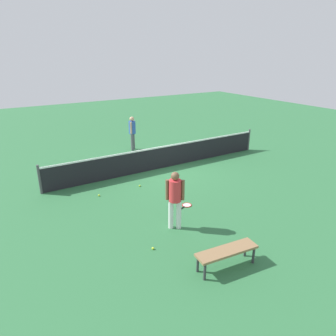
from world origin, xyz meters
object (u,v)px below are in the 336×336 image
tennis_ball_by_net (153,248)px  courtside_bench (227,252)px  tennis_racket_far_player (153,150)px  tennis_ball_midcourt (140,186)px  player_far_side (132,130)px  tennis_ball_near_player (99,195)px  tennis_racket_near_player (186,205)px  player_near_side (175,196)px

tennis_ball_by_net → courtside_bench: size_ratio=0.04×
tennis_racket_far_player → tennis_ball_midcourt: bearing=-124.8°
tennis_ball_by_net → tennis_ball_midcourt: same height
tennis_racket_far_player → tennis_ball_midcourt: tennis_ball_midcourt is taller
player_far_side → courtside_bench: size_ratio=1.11×
tennis_ball_near_player → courtside_bench: (1.23, -5.16, 0.38)m
tennis_ball_near_player → tennis_racket_near_player: bearing=-44.7°
tennis_racket_near_player → tennis_ball_by_net: 2.57m
tennis_ball_near_player → tennis_ball_midcourt: (1.57, -0.00, 0.00)m
tennis_ball_near_player → tennis_ball_by_net: size_ratio=1.00×
player_far_side → tennis_racket_near_player: (-1.17, -6.48, -1.00)m
player_near_side → player_far_side: (2.21, 7.42, 0.00)m
tennis_racket_far_player → player_near_side: bearing=-113.9°
tennis_ball_by_net → courtside_bench: courtside_bench is taller
player_far_side → tennis_ball_near_player: size_ratio=25.76×
tennis_racket_far_player → tennis_ball_by_net: tennis_ball_by_net is taller
player_near_side → tennis_racket_far_player: player_near_side is taller
tennis_racket_near_player → tennis_ball_by_net: size_ratio=9.17×
player_near_side → tennis_ball_by_net: (-1.03, -0.58, -0.98)m
player_far_side → tennis_ball_by_net: (-3.24, -8.00, -0.98)m
tennis_racket_far_player → courtside_bench: 9.32m
tennis_racket_far_player → tennis_ball_midcourt: (-2.57, -3.69, 0.02)m
tennis_racket_far_player → tennis_ball_by_net: size_ratio=8.71×
tennis_racket_near_player → tennis_ball_midcourt: 2.24m
player_far_side → tennis_ball_midcourt: bearing=-112.3°
tennis_racket_near_player → tennis_racket_far_player: same height
player_near_side → tennis_racket_far_player: bearing=66.1°
tennis_racket_near_player → tennis_ball_midcourt: (-0.61, 2.15, 0.02)m
player_near_side → tennis_racket_near_player: player_near_side is taller
tennis_racket_near_player → courtside_bench: 3.18m
tennis_racket_near_player → tennis_racket_far_player: (1.96, 5.85, 0.00)m
tennis_racket_far_player → courtside_bench: courtside_bench is taller
player_near_side → courtside_bench: 2.15m
tennis_racket_far_player → tennis_ball_near_player: 5.55m
player_near_side → tennis_ball_by_net: 1.53m
tennis_racket_near_player → tennis_ball_midcourt: tennis_ball_midcourt is taller
tennis_ball_by_net → player_far_side: bearing=68.0°
player_near_side → tennis_racket_near_player: size_ratio=2.81×
player_near_side → courtside_bench: (0.09, -2.06, -0.59)m
tennis_racket_near_player → tennis_racket_far_player: 6.17m
tennis_racket_near_player → tennis_racket_far_player: size_ratio=1.05×
player_far_side → tennis_racket_near_player: bearing=-100.2°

